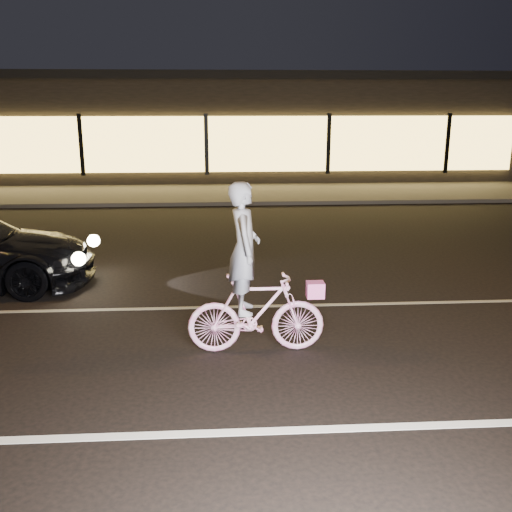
{
  "coord_description": "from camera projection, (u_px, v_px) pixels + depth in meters",
  "views": [
    {
      "loc": [
        0.48,
        -6.37,
        3.09
      ],
      "look_at": [
        0.92,
        0.6,
        1.2
      ],
      "focal_mm": 40.0,
      "sensor_mm": 36.0,
      "label": 1
    }
  ],
  "objects": [
    {
      "name": "ground",
      "position": [
        184.0,
        365.0,
        6.91
      ],
      "size": [
        90.0,
        90.0,
        0.0
      ],
      "primitive_type": "plane",
      "color": "black",
      "rests_on": "ground"
    },
    {
      "name": "lane_stripe_near",
      "position": [
        174.0,
        434.0,
        5.47
      ],
      "size": [
        60.0,
        0.12,
        0.01
      ],
      "primitive_type": "cube",
      "color": "silver",
      "rests_on": "ground"
    },
    {
      "name": "lane_stripe_far",
      "position": [
        191.0,
        308.0,
        8.84
      ],
      "size": [
        60.0,
        0.1,
        0.01
      ],
      "primitive_type": "cube",
      "color": "gray",
      "rests_on": "ground"
    },
    {
      "name": "sidewalk",
      "position": [
        206.0,
        194.0,
        19.42
      ],
      "size": [
        30.0,
        4.0,
        0.12
      ],
      "primitive_type": "cube",
      "color": "#383533",
      "rests_on": "ground"
    },
    {
      "name": "storefront",
      "position": [
        208.0,
        125.0,
        24.63
      ],
      "size": [
        25.4,
        8.42,
        4.2
      ],
      "color": "black",
      "rests_on": "ground"
    },
    {
      "name": "cyclist",
      "position": [
        253.0,
        294.0,
        7.11
      ],
      "size": [
        1.73,
        0.6,
        2.18
      ],
      "rotation": [
        0.0,
        0.0,
        1.57
      ],
      "color": "#E643A6",
      "rests_on": "ground"
    }
  ]
}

